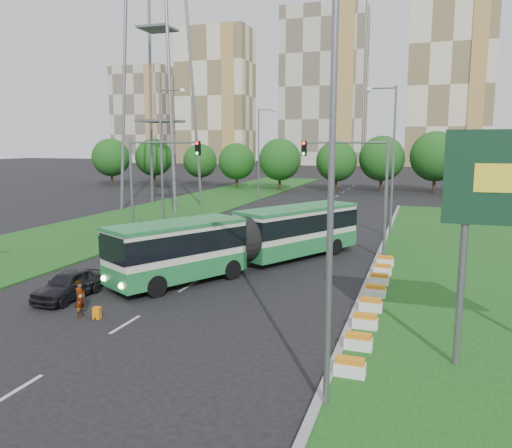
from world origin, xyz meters
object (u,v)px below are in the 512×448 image
(car_left_near, at_px, (69,284))
(transmission_pylon, at_px, (157,10))
(traffic_mast_left, at_px, (150,174))
(car_left_far, at_px, (191,234))
(shopping_trolley, at_px, (97,313))
(articulated_bus, at_px, (244,238))
(traffic_mast_median, at_px, (361,177))
(pedestrian, at_px, (80,299))

(car_left_near, bearing_deg, transmission_pylon, 111.84)
(transmission_pylon, bearing_deg, car_left_near, -68.70)
(traffic_mast_left, height_order, car_left_far, traffic_mast_left)
(traffic_mast_left, relative_size, shopping_trolley, 15.13)
(traffic_mast_left, distance_m, car_left_far, 5.40)
(car_left_near, bearing_deg, articulated_bus, 55.77)
(traffic_mast_median, height_order, shopping_trolley, traffic_mast_median)
(traffic_mast_left, height_order, pedestrian, traffic_mast_left)
(car_left_near, bearing_deg, car_left_far, 91.29)
(traffic_mast_left, height_order, articulated_bus, traffic_mast_left)
(transmission_pylon, height_order, shopping_trolley, transmission_pylon)
(articulated_bus, bearing_deg, traffic_mast_left, -176.06)
(traffic_mast_median, relative_size, articulated_bus, 0.45)
(traffic_mast_median, bearing_deg, car_left_far, 179.10)
(pedestrian, bearing_deg, car_left_far, -1.81)
(car_left_near, distance_m, shopping_trolley, 3.71)
(shopping_trolley, bearing_deg, car_left_far, 90.87)
(traffic_mast_left, relative_size, pedestrian, 4.86)
(pedestrian, bearing_deg, traffic_mast_median, -43.20)
(articulated_bus, height_order, car_left_near, articulated_bus)
(traffic_mast_median, relative_size, traffic_mast_left, 1.00)
(articulated_bus, relative_size, shopping_trolley, 33.87)
(traffic_mast_median, relative_size, car_left_far, 1.72)
(transmission_pylon, height_order, car_left_far, transmission_pylon)
(transmission_pylon, distance_m, pedestrian, 42.45)
(traffic_mast_median, xyz_separation_m, car_left_near, (-12.40, -13.75, -4.64))
(car_left_near, xyz_separation_m, shopping_trolley, (3.07, -2.04, -0.44))
(transmission_pylon, bearing_deg, traffic_mast_median, -36.00)
(traffic_mast_median, relative_size, transmission_pylon, 0.18)
(traffic_mast_median, height_order, articulated_bus, traffic_mast_median)
(pedestrian, bearing_deg, shopping_trolley, -101.72)
(shopping_trolley, bearing_deg, car_left_near, 135.85)
(traffic_mast_median, relative_size, car_left_near, 1.93)
(traffic_mast_median, height_order, pedestrian, traffic_mast_median)
(transmission_pylon, distance_m, shopping_trolley, 43.05)
(car_left_far, bearing_deg, traffic_mast_left, -171.10)
(traffic_mast_left, distance_m, pedestrian, 16.23)
(traffic_mast_left, bearing_deg, car_left_far, 24.92)
(traffic_mast_left, height_order, car_left_near, traffic_mast_left)
(transmission_pylon, relative_size, car_left_far, 9.48)
(traffic_mast_median, height_order, car_left_far, traffic_mast_median)
(transmission_pylon, distance_m, car_left_far, 30.28)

